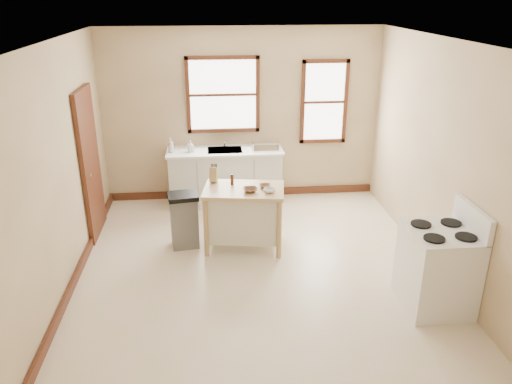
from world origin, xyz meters
TOP-DOWN VIEW (x-y plane):
  - floor at (0.00, 0.00)m, footprint 5.00×5.00m
  - ceiling at (0.00, 0.00)m, footprint 5.00×5.00m
  - wall_back at (0.00, 2.50)m, footprint 4.50×0.04m
  - wall_left at (-2.25, 0.00)m, footprint 0.04×5.00m
  - wall_right at (2.25, 0.00)m, footprint 0.04×5.00m
  - window_main at (-0.30, 2.48)m, footprint 1.17×0.06m
  - window_side at (1.35, 2.48)m, footprint 0.77×0.06m
  - door_left at (-2.21, 1.30)m, footprint 0.06×0.90m
  - baseboard_back at (0.00, 2.47)m, footprint 4.50×0.04m
  - baseboard_left at (-2.22, 0.00)m, footprint 0.04×5.00m
  - sink_counter at (-0.30, 2.20)m, footprint 1.86×0.62m
  - faucet at (-0.30, 2.38)m, footprint 0.03×0.03m
  - soap_bottle_a at (-1.15, 2.16)m, footprint 0.09×0.09m
  - soap_bottle_b at (-0.84, 2.16)m, footprint 0.10×0.10m
  - dish_rack at (0.35, 2.19)m, footprint 0.46×0.35m
  - kitchen_island at (-0.11, 0.64)m, footprint 1.15×0.82m
  - knife_block at (-0.50, 0.91)m, footprint 0.12×0.12m
  - pepper_grinder at (-0.26, 0.79)m, footprint 0.05×0.05m
  - bowl_a at (-0.04, 0.51)m, footprint 0.20×0.20m
  - bowl_b at (0.17, 0.64)m, footprint 0.17×0.17m
  - bowl_c at (0.21, 0.47)m, footprint 0.20×0.20m
  - trash_bin at (-0.92, 0.74)m, footprint 0.44×0.39m
  - gas_stove at (1.90, -0.94)m, footprint 0.74×0.75m

SIDE VIEW (x-z plane):
  - floor at x=0.00m, z-range 0.00..0.00m
  - baseboard_back at x=0.00m, z-range 0.00..0.12m
  - baseboard_left at x=-2.22m, z-range 0.00..0.12m
  - trash_bin at x=-0.92m, z-range 0.00..0.77m
  - kitchen_island at x=-0.11m, z-range 0.00..0.87m
  - sink_counter at x=-0.30m, z-range 0.00..0.92m
  - gas_stove at x=1.90m, z-range 0.00..1.19m
  - bowl_b at x=0.17m, z-range 0.87..0.90m
  - bowl_a at x=-0.04m, z-range 0.87..0.91m
  - bowl_c at x=0.21m, z-range 0.87..0.91m
  - pepper_grinder at x=-0.26m, z-range 0.87..1.02m
  - knife_block at x=-0.50m, z-range 0.87..1.07m
  - dish_rack at x=0.35m, z-range 0.92..1.03m
  - soap_bottle_b at x=-0.84m, z-range 0.92..1.10m
  - faucet at x=-0.30m, z-range 0.92..1.14m
  - soap_bottle_a at x=-1.15m, z-range 0.92..1.15m
  - door_left at x=-2.21m, z-range 0.00..2.10m
  - wall_back at x=0.00m, z-range 0.00..2.80m
  - wall_left at x=-2.25m, z-range 0.00..2.80m
  - wall_right at x=2.25m, z-range 0.00..2.80m
  - window_side at x=1.35m, z-range 0.92..2.29m
  - window_main at x=-0.30m, z-range 1.14..2.36m
  - ceiling at x=0.00m, z-range 2.80..2.80m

